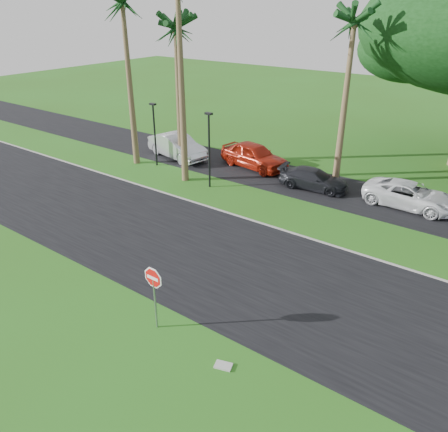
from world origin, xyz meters
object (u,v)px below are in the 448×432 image
car_red (254,156)px  car_minivan (410,195)px  stop_sign_near (154,286)px  car_dark (313,179)px  car_silver (177,147)px

car_red → car_minivan: (10.53, -0.39, -0.16)m
stop_sign_near → car_red: size_ratio=0.52×
stop_sign_near → car_dark: (-1.15, 15.01, -1.16)m
car_red → car_dark: size_ratio=1.18×
car_dark → car_silver: bearing=85.7°
car_minivan → car_silver: bearing=94.6°
car_dark → car_minivan: 5.57m
stop_sign_near → car_minivan: (4.38, 15.70, -1.08)m
car_silver → stop_sign_near: bearing=-128.9°
car_dark → car_minivan: size_ratio=0.85×
stop_sign_near → car_red: 17.25m
car_silver → car_red: 5.92m
car_silver → car_red: car_red is taller
stop_sign_near → car_red: stop_sign_near is taller
car_silver → car_minivan: 16.30m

